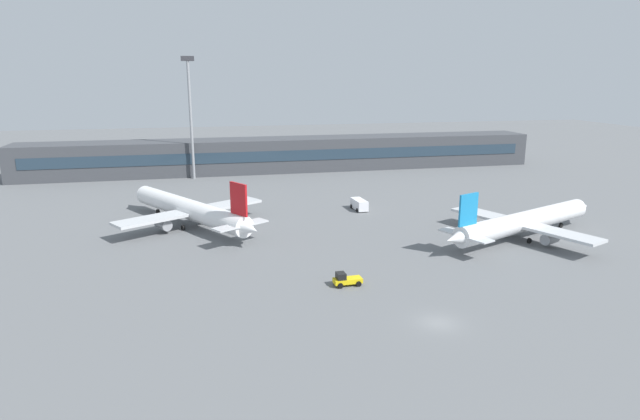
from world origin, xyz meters
TOP-DOWN VIEW (x-y plane):
  - ground_plane at (0.00, 40.00)m, footprint 400.00×400.00m
  - terminal_building at (0.00, 98.97)m, footprint 141.56×12.13m
  - airplane_near at (27.09, 25.89)m, footprint 35.48×25.50m
  - airplane_mid at (-26.44, 45.98)m, footprint 25.82×35.40m
  - baggage_tug_yellow at (-6.86, 12.49)m, footprint 3.66×1.94m
  - service_van_white at (6.32, 50.23)m, footprint 2.58×5.32m
  - floodlight_tower_west at (-25.48, 91.72)m, footprint 3.20×0.80m

SIDE VIEW (x-z plane):
  - ground_plane at x=0.00m, z-range 0.00..0.00m
  - baggage_tug_yellow at x=-6.86m, z-range -0.08..1.67m
  - service_van_white at x=6.32m, z-range 0.07..2.15m
  - airplane_near at x=27.09m, z-range -1.80..7.43m
  - airplane_mid at x=-26.44m, z-range -1.91..7.90m
  - terminal_building at x=0.00m, z-range 0.00..9.00m
  - floodlight_tower_west at x=-25.48m, z-range 2.09..32.57m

